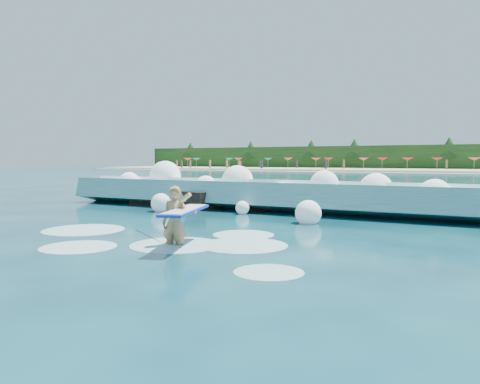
{
  "coord_description": "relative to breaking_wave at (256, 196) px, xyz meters",
  "views": [
    {
      "loc": [
        8.3,
        -10.39,
        2.19
      ],
      "look_at": [
        1.5,
        2.0,
        1.2
      ],
      "focal_mm": 35.0,
      "sensor_mm": 36.0,
      "label": 1
    }
  ],
  "objects": [
    {
      "name": "beach",
      "position": [
        0.91,
        70.09,
        -0.37
      ],
      "size": [
        140.0,
        20.0,
        0.4
      ],
      "primitive_type": "cube",
      "color": "tan",
      "rests_on": "ground"
    },
    {
      "name": "rock_cluster",
      "position": [
        -2.73,
        -0.24,
        -0.17
      ],
      "size": [
        8.13,
        3.17,
        1.27
      ],
      "color": "black",
      "rests_on": "ground"
    },
    {
      "name": "wet_band",
      "position": [
        0.91,
        59.09,
        -0.53
      ],
      "size": [
        140.0,
        5.0,
        0.08
      ],
      "primitive_type": "cube",
      "color": "silver",
      "rests_on": "ground"
    },
    {
      "name": "surfer_with_board",
      "position": [
        2.28,
        -8.92,
        0.11
      ],
      "size": [
        1.36,
        3.0,
        1.85
      ],
      "color": "#A9814F",
      "rests_on": "ground"
    },
    {
      "name": "breaking_wave",
      "position": [
        0.0,
        0.0,
        0.0
      ],
      "size": [
        18.95,
        2.91,
        1.63
      ],
      "color": "teal",
      "rests_on": "ground"
    },
    {
      "name": "ground",
      "position": [
        0.91,
        -7.91,
        -0.57
      ],
      "size": [
        200.0,
        200.0,
        0.0
      ],
      "primitive_type": "plane",
      "color": "#072638",
      "rests_on": "ground"
    },
    {
      "name": "beach_umbrellas",
      "position": [
        0.72,
        72.02,
        1.68
      ],
      "size": [
        110.56,
        6.63,
        0.5
      ],
      "color": "#C83B53",
      "rests_on": "ground"
    },
    {
      "name": "surf_foam",
      "position": [
        1.28,
        -8.35,
        -0.57
      ],
      "size": [
        9.34,
        5.54,
        0.13
      ],
      "color": "silver",
      "rests_on": "ground"
    },
    {
      "name": "beachgoers",
      "position": [
        -3.45,
        66.67,
        0.5
      ],
      "size": [
        103.86,
        12.97,
        1.94
      ],
      "color": "#3F332D",
      "rests_on": "ground"
    },
    {
      "name": "treeline",
      "position": [
        0.91,
        80.09,
        1.93
      ],
      "size": [
        140.0,
        4.0,
        5.0
      ],
      "primitive_type": "cube",
      "color": "black",
      "rests_on": "ground"
    },
    {
      "name": "wave_spray",
      "position": [
        -0.23,
        -0.16,
        0.46
      ],
      "size": [
        15.33,
        4.86,
        2.22
      ],
      "color": "white",
      "rests_on": "ground"
    }
  ]
}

